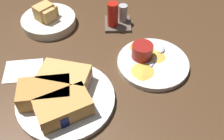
{
  "coord_description": "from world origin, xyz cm",
  "views": [
    {
      "loc": [
        3.76,
        -53.9,
        55.13
      ],
      "look_at": [
        4.97,
        -4.6,
        3.0
      ],
      "focal_mm": 41.3,
      "sensor_mm": 36.0,
      "label": 1
    }
  ],
  "objects_px": {
    "spoon_by_gravy_ramekin": "(159,52)",
    "condiment_caddy": "(117,17)",
    "plate_sandwich_main": "(66,99)",
    "spoon_by_dark_ramekin": "(57,98)",
    "sandwich_half_near": "(65,77)",
    "ramekin_light_gravy": "(142,51)",
    "sandwich_half_far": "(45,93)",
    "ramekin_dark_sauce": "(60,112)",
    "plate_chips_companion": "(153,64)",
    "bread_basket_rear": "(48,19)",
    "sandwich_half_extra": "(64,107)"
  },
  "relations": [
    {
      "from": "spoon_by_gravy_ramekin",
      "to": "condiment_caddy",
      "type": "distance_m",
      "value": 0.21
    },
    {
      "from": "plate_sandwich_main",
      "to": "spoon_by_dark_ramekin",
      "type": "relative_size",
      "value": 2.61
    },
    {
      "from": "sandwich_half_near",
      "to": "ramekin_light_gravy",
      "type": "bearing_deg",
      "value": 24.87
    },
    {
      "from": "sandwich_half_far",
      "to": "spoon_by_dark_ramekin",
      "type": "xyz_separation_m",
      "value": [
        0.03,
        -0.0,
        -0.02
      ]
    },
    {
      "from": "ramekin_light_gravy",
      "to": "ramekin_dark_sauce",
      "type": "bearing_deg",
      "value": -136.63
    },
    {
      "from": "sandwich_half_near",
      "to": "spoon_by_gravy_ramekin",
      "type": "xyz_separation_m",
      "value": [
        0.27,
        0.11,
        -0.02
      ]
    },
    {
      "from": "sandwich_half_far",
      "to": "spoon_by_gravy_ramekin",
      "type": "xyz_separation_m",
      "value": [
        0.32,
        0.17,
        -0.02
      ]
    },
    {
      "from": "ramekin_light_gravy",
      "to": "condiment_caddy",
      "type": "height_order",
      "value": "condiment_caddy"
    },
    {
      "from": "ramekin_dark_sauce",
      "to": "plate_chips_companion",
      "type": "xyz_separation_m",
      "value": [
        0.25,
        0.18,
        -0.03
      ]
    },
    {
      "from": "plate_sandwich_main",
      "to": "spoon_by_gravy_ramekin",
      "type": "bearing_deg",
      "value": 31.11
    },
    {
      "from": "bread_basket_rear",
      "to": "plate_chips_companion",
      "type": "bearing_deg",
      "value": -32.12
    },
    {
      "from": "sandwich_half_near",
      "to": "spoon_by_dark_ramekin",
      "type": "distance_m",
      "value": 0.06
    },
    {
      "from": "sandwich_half_far",
      "to": "ramekin_dark_sauce",
      "type": "height_order",
      "value": "sandwich_half_far"
    },
    {
      "from": "spoon_by_dark_ramekin",
      "to": "spoon_by_gravy_ramekin",
      "type": "bearing_deg",
      "value": 29.78
    },
    {
      "from": "spoon_by_dark_ramekin",
      "to": "spoon_by_gravy_ramekin",
      "type": "xyz_separation_m",
      "value": [
        0.29,
        0.17,
        0.0
      ]
    },
    {
      "from": "plate_chips_companion",
      "to": "sandwich_half_extra",
      "type": "bearing_deg",
      "value": -144.71
    },
    {
      "from": "spoon_by_gravy_ramekin",
      "to": "sandwich_half_extra",
      "type": "bearing_deg",
      "value": -141.56
    },
    {
      "from": "spoon_by_dark_ramekin",
      "to": "condiment_caddy",
      "type": "bearing_deg",
      "value": 63.19
    },
    {
      "from": "sandwich_half_far",
      "to": "bread_basket_rear",
      "type": "relative_size",
      "value": 0.75
    },
    {
      "from": "sandwich_half_extra",
      "to": "bread_basket_rear",
      "type": "height_order",
      "value": "bread_basket_rear"
    },
    {
      "from": "sandwich_half_near",
      "to": "plate_chips_companion",
      "type": "height_order",
      "value": "sandwich_half_near"
    },
    {
      "from": "sandwich_half_extra",
      "to": "condiment_caddy",
      "type": "distance_m",
      "value": 0.4
    },
    {
      "from": "sandwich_half_near",
      "to": "plate_chips_companion",
      "type": "distance_m",
      "value": 0.26
    },
    {
      "from": "spoon_by_gravy_ramekin",
      "to": "condiment_caddy",
      "type": "xyz_separation_m",
      "value": [
        -0.12,
        0.16,
        0.01
      ]
    },
    {
      "from": "sandwich_half_extra",
      "to": "spoon_by_gravy_ramekin",
      "type": "distance_m",
      "value": 0.34
    },
    {
      "from": "sandwich_half_near",
      "to": "spoon_by_dark_ramekin",
      "type": "bearing_deg",
      "value": -109.43
    },
    {
      "from": "sandwich_half_near",
      "to": "ramekin_dark_sauce",
      "type": "height_order",
      "value": "sandwich_half_near"
    },
    {
      "from": "spoon_by_dark_ramekin",
      "to": "condiment_caddy",
      "type": "xyz_separation_m",
      "value": [
        0.17,
        0.33,
        0.01
      ]
    },
    {
      "from": "sandwich_half_far",
      "to": "condiment_caddy",
      "type": "xyz_separation_m",
      "value": [
        0.19,
        0.33,
        -0.01
      ]
    },
    {
      "from": "plate_chips_companion",
      "to": "ramekin_light_gravy",
      "type": "relative_size",
      "value": 3.41
    },
    {
      "from": "sandwich_half_extra",
      "to": "spoon_by_gravy_ramekin",
      "type": "relative_size",
      "value": 1.63
    },
    {
      "from": "sandwich_half_near",
      "to": "spoon_by_gravy_ramekin",
      "type": "height_order",
      "value": "sandwich_half_near"
    },
    {
      "from": "spoon_by_dark_ramekin",
      "to": "plate_chips_companion",
      "type": "height_order",
      "value": "spoon_by_dark_ramekin"
    },
    {
      "from": "spoon_by_dark_ramekin",
      "to": "ramekin_light_gravy",
      "type": "distance_m",
      "value": 0.28
    },
    {
      "from": "sandwich_half_extra",
      "to": "sandwich_half_far",
      "type": "bearing_deg",
      "value": 138.76
    },
    {
      "from": "sandwich_half_near",
      "to": "ramekin_dark_sauce",
      "type": "distance_m",
      "value": 0.11
    },
    {
      "from": "sandwich_half_extra",
      "to": "ramekin_dark_sauce",
      "type": "xyz_separation_m",
      "value": [
        -0.01,
        -0.01,
        -0.01
      ]
    },
    {
      "from": "ramekin_light_gravy",
      "to": "spoon_by_dark_ramekin",
      "type": "bearing_deg",
      "value": -146.92
    },
    {
      "from": "sandwich_half_extra",
      "to": "condiment_caddy",
      "type": "bearing_deg",
      "value": 69.28
    },
    {
      "from": "sandwich_half_near",
      "to": "spoon_by_gravy_ramekin",
      "type": "distance_m",
      "value": 0.3
    },
    {
      "from": "plate_sandwich_main",
      "to": "plate_chips_companion",
      "type": "distance_m",
      "value": 0.27
    },
    {
      "from": "spoon_by_dark_ramekin",
      "to": "plate_chips_companion",
      "type": "xyz_separation_m",
      "value": [
        0.27,
        0.13,
        -0.01
      ]
    },
    {
      "from": "sandwich_half_far",
      "to": "ramekin_light_gravy",
      "type": "relative_size",
      "value": 2.23
    },
    {
      "from": "ramekin_dark_sauce",
      "to": "spoon_by_gravy_ramekin",
      "type": "height_order",
      "value": "ramekin_dark_sauce"
    },
    {
      "from": "spoon_by_dark_ramekin",
      "to": "bread_basket_rear",
      "type": "relative_size",
      "value": 0.53
    },
    {
      "from": "plate_sandwich_main",
      "to": "sandwich_half_near",
      "type": "distance_m",
      "value": 0.06
    },
    {
      "from": "sandwich_half_extra",
      "to": "spoon_by_dark_ramekin",
      "type": "xyz_separation_m",
      "value": [
        -0.03,
        0.04,
        -0.02
      ]
    },
    {
      "from": "sandwich_half_far",
      "to": "sandwich_half_extra",
      "type": "relative_size",
      "value": 0.93
    },
    {
      "from": "plate_sandwich_main",
      "to": "spoon_by_dark_ramekin",
      "type": "distance_m",
      "value": 0.03
    },
    {
      "from": "spoon_by_dark_ramekin",
      "to": "spoon_by_gravy_ramekin",
      "type": "distance_m",
      "value": 0.34
    }
  ]
}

